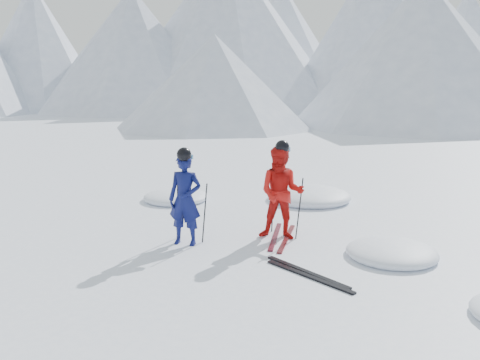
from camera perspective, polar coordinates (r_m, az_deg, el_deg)
The scene contains 12 objects.
ground at distance 8.64m, azimuth 7.42°, elevation -8.83°, with size 160.00×160.00×0.00m, color white.
skier_blue at distance 9.16m, azimuth -6.19°, elevation -2.19°, with size 0.61×0.40×1.67m, color #0D124E.
skier_red at distance 9.45m, azimuth 4.69°, elevation -1.46°, with size 0.85×0.66×1.75m, color red.
pole_blue_left at distance 9.52m, azimuth -7.05°, elevation -3.40°, with size 0.02×0.02×1.11m, color black.
pole_blue_right at distance 9.28m, azimuth -3.99°, elevation -3.74°, with size 0.02×0.02×1.11m, color black.
pole_red_left at distance 9.87m, azimuth 3.75°, elevation -2.64°, with size 0.02×0.02×1.17m, color black.
pole_red_right at distance 9.53m, azimuth 6.68°, elevation -3.21°, with size 0.02×0.02×1.17m, color black.
ski_worn_left at distance 9.73m, azimuth 3.97°, elevation -6.33°, with size 0.09×1.70×0.03m, color black.
ski_worn_right at distance 9.63m, azimuth 5.24°, elevation -6.55°, with size 0.09×1.70×0.03m, color black.
ski_loose_a at distance 8.08m, azimuth 7.48°, elevation -10.18°, with size 0.09×1.70×0.03m, color black.
ski_loose_b at distance 7.92m, azimuth 7.71°, elevation -10.66°, with size 0.09×1.70×0.03m, color black.
snow_lumps at distance 11.10m, azimuth 7.28°, elevation -4.24°, with size 9.19×6.12×0.45m.
Camera 1 is at (3.24, -7.44, 2.98)m, focal length 38.00 mm.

